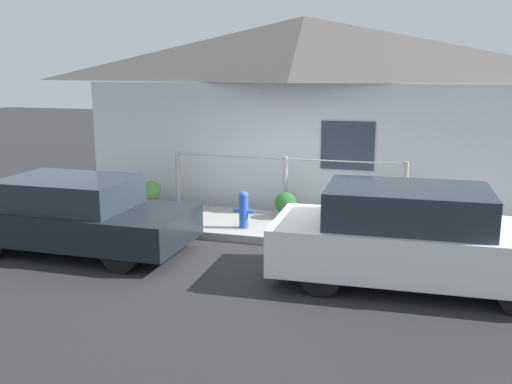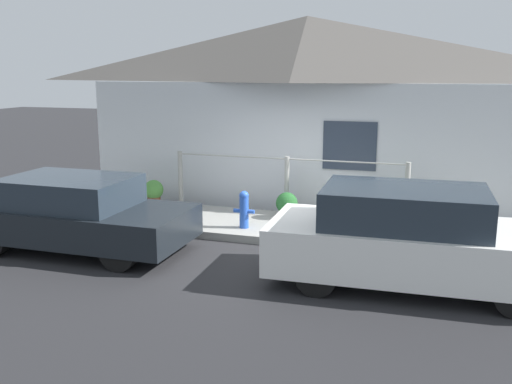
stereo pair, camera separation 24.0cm
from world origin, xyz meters
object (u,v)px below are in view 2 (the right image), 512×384
(car_left, at_px, (77,213))
(potted_plant_by_fence, at_px, (154,192))
(car_right, at_px, (412,238))
(potted_plant_corner, at_px, (392,211))
(potted_plant_near_hydrant, at_px, (287,204))
(fire_hydrant, at_px, (244,209))

(car_left, relative_size, potted_plant_by_fence, 6.89)
(car_right, xyz_separation_m, potted_plant_corner, (-0.48, 2.71, -0.28))
(car_right, relative_size, potted_plant_by_fence, 7.43)
(potted_plant_by_fence, distance_m, potted_plant_corner, 5.12)
(potted_plant_near_hydrant, relative_size, potted_plant_corner, 0.99)
(fire_hydrant, height_order, potted_plant_by_fence, fire_hydrant)
(car_left, bearing_deg, potted_plant_near_hydrant, 40.46)
(car_left, height_order, car_right, car_right)
(potted_plant_by_fence, bearing_deg, car_left, -90.20)
(potted_plant_near_hydrant, xyz_separation_m, potted_plant_corner, (2.06, 0.07, -0.00))
(car_left, relative_size, fire_hydrant, 5.47)
(car_left, height_order, potted_plant_by_fence, car_left)
(car_left, bearing_deg, potted_plant_by_fence, 89.54)
(fire_hydrant, bearing_deg, potted_plant_by_fence, 155.97)
(fire_hydrant, bearing_deg, potted_plant_near_hydrant, 58.41)
(fire_hydrant, xyz_separation_m, potted_plant_by_fence, (-2.47, 1.10, -0.06))
(potted_plant_by_fence, bearing_deg, potted_plant_near_hydrant, -2.92)
(car_right, xyz_separation_m, fire_hydrant, (-3.12, 1.69, -0.19))
(potted_plant_near_hydrant, bearing_deg, potted_plant_corner, 1.91)
(car_right, xyz_separation_m, potted_plant_by_fence, (-5.60, 2.80, -0.26))
(car_left, distance_m, potted_plant_corner, 5.80)
(fire_hydrant, relative_size, potted_plant_by_fence, 1.26)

